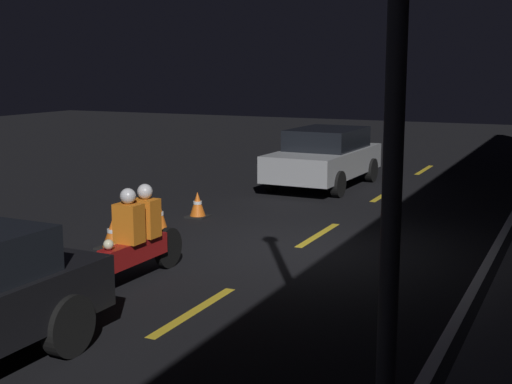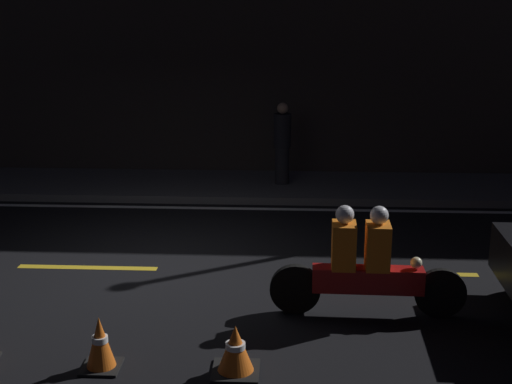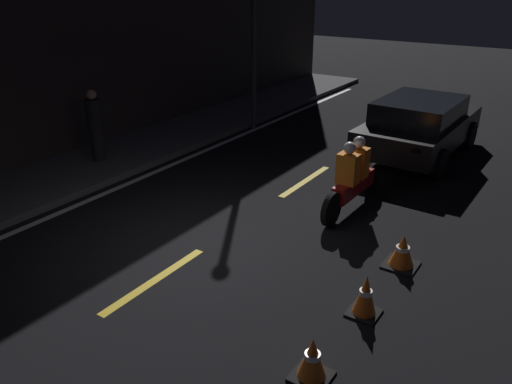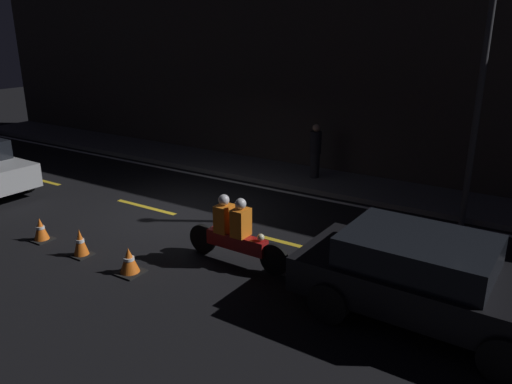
# 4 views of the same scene
# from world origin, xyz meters

# --- Properties ---
(ground_plane) EXTENTS (56.00, 56.00, 0.00)m
(ground_plane) POSITION_xyz_m (0.00, 0.00, 0.00)
(ground_plane) COLOR black
(raised_curb) EXTENTS (28.00, 2.13, 0.14)m
(raised_curb) POSITION_xyz_m (0.00, 4.35, 0.07)
(raised_curb) COLOR #4C4C4F
(raised_curb) RESTS_ON ground
(building_front) EXTENTS (28.00, 0.30, 7.16)m
(building_front) POSITION_xyz_m (0.00, 5.56, 3.58)
(building_front) COLOR #2D2826
(building_front) RESTS_ON ground
(lane_dash_b) EXTENTS (2.00, 0.14, 0.01)m
(lane_dash_b) POSITION_xyz_m (-5.50, 0.00, 0.00)
(lane_dash_b) COLOR gold
(lane_dash_b) RESTS_ON ground
(lane_dash_c) EXTENTS (2.00, 0.14, 0.01)m
(lane_dash_c) POSITION_xyz_m (-1.00, 0.00, 0.00)
(lane_dash_c) COLOR gold
(lane_dash_c) RESTS_ON ground
(lane_dash_d) EXTENTS (2.00, 0.14, 0.01)m
(lane_dash_d) POSITION_xyz_m (3.50, 0.00, 0.00)
(lane_dash_d) COLOR gold
(lane_dash_d) RESTS_ON ground
(lane_solid_kerb) EXTENTS (25.20, 0.14, 0.01)m
(lane_solid_kerb) POSITION_xyz_m (0.00, 3.03, 0.00)
(lane_solid_kerb) COLOR silver
(lane_solid_kerb) RESTS_ON ground
(van_black) EXTENTS (4.12, 2.05, 1.41)m
(van_black) POSITION_xyz_m (6.44, -1.43, 0.76)
(van_black) COLOR black
(van_black) RESTS_ON ground
(motorcycle) EXTENTS (2.35, 0.37, 1.38)m
(motorcycle) POSITION_xyz_m (2.76, -1.36, 0.64)
(motorcycle) COLOR black
(motorcycle) RESTS_ON ground
(traffic_cone_near) EXTENTS (0.42, 0.42, 0.52)m
(traffic_cone_near) POSITION_xyz_m (-1.42, -2.76, 0.25)
(traffic_cone_near) COLOR black
(traffic_cone_near) RESTS_ON ground
(traffic_cone_mid) EXTENTS (0.39, 0.39, 0.58)m
(traffic_cone_mid) POSITION_xyz_m (-0.06, -2.80, 0.28)
(traffic_cone_mid) COLOR black
(traffic_cone_mid) RESTS_ON ground
(traffic_cone_far) EXTENTS (0.49, 0.49, 0.52)m
(traffic_cone_far) POSITION_xyz_m (1.34, -2.81, 0.25)
(traffic_cone_far) COLOR black
(traffic_cone_far) RESTS_ON ground
(pedestrian) EXTENTS (0.34, 0.34, 1.61)m
(pedestrian) POSITION_xyz_m (1.70, 4.36, 0.96)
(pedestrian) COLOR black
(pedestrian) RESTS_ON raised_curb
(street_lamp) EXTENTS (0.28, 0.28, 5.76)m
(street_lamp) POSITION_xyz_m (6.17, 3.13, 3.24)
(street_lamp) COLOR #333338
(street_lamp) RESTS_ON ground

